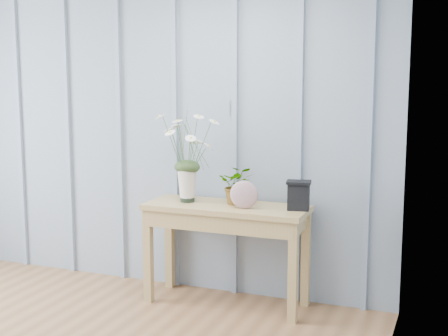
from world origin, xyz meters
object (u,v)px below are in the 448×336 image
at_px(sideboard, 226,220).
at_px(felt_disc_vessel, 244,195).
at_px(carved_box, 299,195).
at_px(daisy_vase, 187,145).

distance_m(sideboard, felt_disc_vessel, 0.28).
height_order(sideboard, carved_box, carved_box).
bearing_deg(daisy_vase, carved_box, 2.02).
xyz_separation_m(sideboard, daisy_vase, (-0.31, 0.00, 0.54)).
distance_m(daisy_vase, felt_disc_vessel, 0.58).
relative_size(sideboard, carved_box, 5.82).
height_order(daisy_vase, felt_disc_vessel, daisy_vase).
height_order(daisy_vase, carved_box, daisy_vase).
height_order(felt_disc_vessel, carved_box, carved_box).
distance_m(felt_disc_vessel, carved_box, 0.38).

